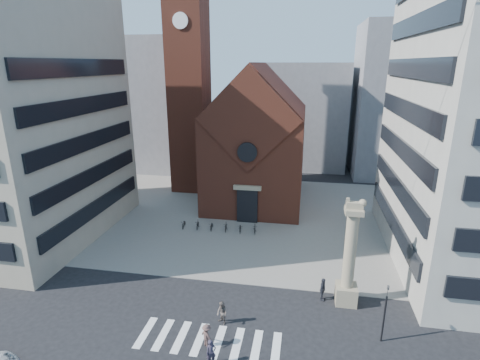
% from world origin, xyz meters
% --- Properties ---
extents(ground, '(120.00, 120.00, 0.00)m').
position_xyz_m(ground, '(0.00, 0.00, 0.00)').
color(ground, black).
rests_on(ground, ground).
extents(piazza, '(46.00, 30.00, 0.05)m').
position_xyz_m(piazza, '(0.00, 19.00, 0.03)').
color(piazza, gray).
rests_on(piazza, ground).
extents(zebra_crossing, '(10.20, 3.20, 0.01)m').
position_xyz_m(zebra_crossing, '(0.55, -3.00, 0.01)').
color(zebra_crossing, white).
rests_on(zebra_crossing, ground).
extents(church, '(12.00, 16.65, 18.00)m').
position_xyz_m(church, '(0.00, 25.04, 7.98)').
color(church, brown).
rests_on(church, ground).
extents(campanile, '(5.50, 5.50, 31.20)m').
position_xyz_m(campanile, '(-10.00, 28.00, 15.74)').
color(campanile, brown).
rests_on(campanile, ground).
extents(building_left, '(18.00, 20.00, 26.00)m').
position_xyz_m(building_left, '(-24.00, 10.00, 13.00)').
color(building_left, tan).
rests_on(building_left, ground).
extents(bg_block_left, '(16.00, 14.00, 22.00)m').
position_xyz_m(bg_block_left, '(-20.00, 40.00, 11.00)').
color(bg_block_left, gray).
rests_on(bg_block_left, ground).
extents(bg_block_mid, '(14.00, 12.00, 18.00)m').
position_xyz_m(bg_block_mid, '(6.00, 45.00, 9.00)').
color(bg_block_mid, gray).
rests_on(bg_block_mid, ground).
extents(bg_block_right, '(16.00, 14.00, 24.00)m').
position_xyz_m(bg_block_right, '(22.00, 42.00, 12.00)').
color(bg_block_right, gray).
rests_on(bg_block_right, ground).
extents(lion_column, '(1.63, 1.60, 8.68)m').
position_xyz_m(lion_column, '(10.01, 3.00, 3.46)').
color(lion_column, gray).
rests_on(lion_column, ground).
extents(traffic_light, '(0.13, 0.16, 4.30)m').
position_xyz_m(traffic_light, '(12.00, -1.00, 2.29)').
color(traffic_light, black).
rests_on(traffic_light, ground).
extents(pedestrian_0, '(0.75, 0.66, 1.73)m').
position_xyz_m(pedestrian_0, '(1.23, -4.97, 0.86)').
color(pedestrian_0, '#2D2737').
rests_on(pedestrian_0, ground).
extents(pedestrian_1, '(1.09, 1.08, 1.78)m').
position_xyz_m(pedestrian_1, '(1.06, -1.17, 0.89)').
color(pedestrian_1, '#5D514A').
rests_on(pedestrian_1, ground).
extents(pedestrian_2, '(0.75, 1.20, 1.90)m').
position_xyz_m(pedestrian_2, '(8.21, 3.00, 0.95)').
color(pedestrian_2, '#2B2C34').
rests_on(pedestrian_2, ground).
extents(pedestrian_3, '(1.19, 1.08, 1.60)m').
position_xyz_m(pedestrian_3, '(0.55, -3.47, 0.80)').
color(pedestrian_3, brown).
rests_on(pedestrian_3, ground).
extents(scooter_0, '(0.80, 1.70, 0.86)m').
position_xyz_m(scooter_0, '(-6.84, 14.09, 0.48)').
color(scooter_0, black).
rests_on(scooter_0, piazza).
extents(scooter_1, '(0.67, 1.64, 0.95)m').
position_xyz_m(scooter_1, '(-5.22, 14.09, 0.53)').
color(scooter_1, black).
rests_on(scooter_1, piazza).
extents(scooter_2, '(0.80, 1.70, 0.86)m').
position_xyz_m(scooter_2, '(-3.59, 14.09, 0.48)').
color(scooter_2, black).
rests_on(scooter_2, piazza).
extents(scooter_3, '(0.67, 1.64, 0.95)m').
position_xyz_m(scooter_3, '(-1.96, 14.09, 0.53)').
color(scooter_3, black).
rests_on(scooter_3, piazza).
extents(scooter_4, '(0.80, 1.70, 0.86)m').
position_xyz_m(scooter_4, '(-0.33, 14.09, 0.48)').
color(scooter_4, black).
rests_on(scooter_4, piazza).
extents(scooter_5, '(0.67, 1.64, 0.95)m').
position_xyz_m(scooter_5, '(1.30, 14.09, 0.53)').
color(scooter_5, black).
rests_on(scooter_5, piazza).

